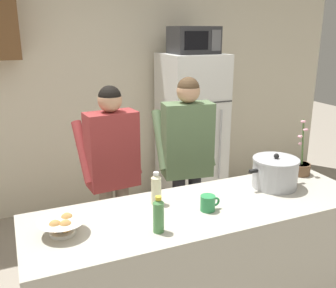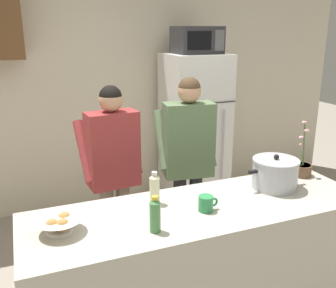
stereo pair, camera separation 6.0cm
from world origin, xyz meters
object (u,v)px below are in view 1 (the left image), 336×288
Objects in this scene: bread_bowl at (62,225)px; bottle_near_edge at (158,215)px; refrigerator at (191,131)px; bottle_mid_counter at (156,188)px; coffee_mug at (208,203)px; microwave at (194,40)px; cooking_pot at (275,173)px; potted_orchid at (300,166)px; person_by_sink at (187,150)px; person_near_pot at (112,161)px.

bottle_near_edge reaches higher than bread_bowl.
bottle_near_edge is at bearing -120.92° from refrigerator.
refrigerator is at bearing 57.16° from bottle_mid_counter.
microwave is at bearing 65.82° from coffee_mug.
cooking_pot reaches higher than bottle_mid_counter.
coffee_mug is 0.31× the size of potted_orchid.
potted_orchid is at bearing -87.09° from microwave.
refrigerator is 8.13× the size of bottle_mid_counter.
bread_bowl is at bearing -174.02° from potted_orchid.
potted_orchid reaches higher than coffee_mug.
person_by_sink is 7.61× the size of bottle_mid_counter.
person_near_pot is at bearing 173.77° from person_by_sink.
microwave is 1.13× the size of cooking_pot.
person_by_sink is (-0.55, -0.99, -0.86)m from microwave.
potted_orchid is (0.08, -1.65, 0.12)m from refrigerator.
person_by_sink is (-0.55, -1.01, 0.14)m from refrigerator.
coffee_mug is 0.85m from bread_bowl.
refrigerator is 1.10× the size of person_near_pot.
refrigerator is 6.73× the size of bread_bowl.
potted_orchid is (0.33, 0.11, -0.04)m from cooking_pot.
cooking_pot reaches higher than bottle_near_edge.
cooking_pot is at bearing -97.86° from refrigerator.
potted_orchid is (0.93, 0.25, 0.02)m from coffee_mug.
microwave is 2.64m from bread_bowl.
person_near_pot is 11.97× the size of coffee_mug.
cooking_pot is 0.62m from coffee_mug.
person_near_pot is at bearing 108.73° from coffee_mug.
potted_orchid is at bearing 5.98° from bread_bowl.
microwave reaches higher than coffee_mug.
bread_bowl is at bearing -166.47° from bottle_mid_counter.
person_by_sink is 0.88m from bottle_mid_counter.
microwave is at bearing 58.80° from bottle_near_edge.
person_near_pot is 1.04m from bread_bowl.
bottle_near_edge is (-0.97, -0.25, -0.00)m from cooking_pot.
bottle_mid_counter is 1.18m from potted_orchid.
bottle_mid_counter is at bearing 140.29° from coffee_mug.
person_near_pot reaches higher than coffee_mug.
bread_bowl is 0.60× the size of potted_orchid.
refrigerator reaches higher than person_near_pot.
potted_orchid is at bearing 2.08° from bottle_mid_counter.
potted_orchid is at bearing 19.25° from cooking_pot.
cooking_pot is 2.01× the size of bottle_mid_counter.
person_near_pot is 1.25m from cooking_pot.
bread_bowl is at bearing -132.91° from microwave.
cooking_pot is 1.00× the size of potted_orchid.
person_by_sink reaches higher than bottle_mid_counter.
bottle_mid_counter is (-1.10, -1.70, 0.16)m from refrigerator.
person_by_sink is at bearing 134.28° from potted_orchid.
bread_bowl is at bearing -132.57° from refrigerator.
bread_bowl reaches higher than coffee_mug.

